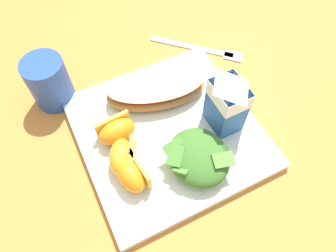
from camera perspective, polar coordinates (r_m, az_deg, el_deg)
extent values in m
plane|color=#C67A33|center=(0.53, 0.00, -1.48)|extent=(3.00, 3.00, 0.00)
cube|color=white|center=(0.52, 0.00, -1.04)|extent=(0.28, 0.28, 0.02)
ellipsoid|color=#A87038|center=(0.54, -2.17, 6.37)|extent=(0.12, 0.18, 0.03)
ellipsoid|color=maroon|center=(0.54, -2.21, 7.08)|extent=(0.11, 0.17, 0.01)
ellipsoid|color=#EAD184|center=(0.53, -2.23, 7.55)|extent=(0.11, 0.18, 0.01)
ellipsoid|color=#3D7028|center=(0.47, 5.56, -5.55)|extent=(0.10, 0.09, 0.04)
cube|color=#3D7028|center=(0.46, 4.65, -5.30)|extent=(0.02, 0.03, 0.02)
cube|color=#4C8433|center=(0.46, 1.18, -3.87)|extent=(0.03, 0.04, 0.01)
cube|color=#4C8433|center=(0.45, 2.93, -7.14)|extent=(0.03, 0.04, 0.02)
cube|color=#336023|center=(0.47, 9.52, -5.38)|extent=(0.04, 0.03, 0.02)
cube|color=#5B8E3D|center=(0.45, 10.01, -6.00)|extent=(0.03, 0.04, 0.01)
cube|color=#336023|center=(0.47, 4.38, -4.63)|extent=(0.03, 0.03, 0.02)
cube|color=#4C8433|center=(0.45, 1.36, -5.37)|extent=(0.04, 0.04, 0.01)
cube|color=#23569E|center=(0.49, 10.43, 3.58)|extent=(0.06, 0.04, 0.09)
cube|color=white|center=(0.47, 11.02, 5.77)|extent=(0.06, 0.04, 0.03)
pyramid|color=white|center=(0.45, 11.52, 7.63)|extent=(0.06, 0.04, 0.02)
ellipsoid|color=orange|center=(0.50, -9.14, -1.05)|extent=(0.04, 0.06, 0.04)
cube|color=gold|center=(0.50, -9.94, 0.31)|extent=(0.01, 0.06, 0.03)
ellipsoid|color=orange|center=(0.47, -8.39, -5.59)|extent=(0.07, 0.06, 0.04)
cube|color=gold|center=(0.47, -6.43, -5.56)|extent=(0.05, 0.03, 0.03)
ellipsoid|color=orange|center=(0.46, -6.86, -8.69)|extent=(0.06, 0.04, 0.04)
cube|color=gold|center=(0.46, -5.12, -7.69)|extent=(0.06, 0.01, 0.03)
cube|color=silver|center=(0.65, 4.26, 14.11)|extent=(0.13, 0.13, 0.01)
cube|color=silver|center=(0.65, 11.70, 12.32)|extent=(0.04, 0.04, 0.01)
cylinder|color=#284CA3|center=(0.57, -20.60, 7.39)|extent=(0.07, 0.07, 0.09)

